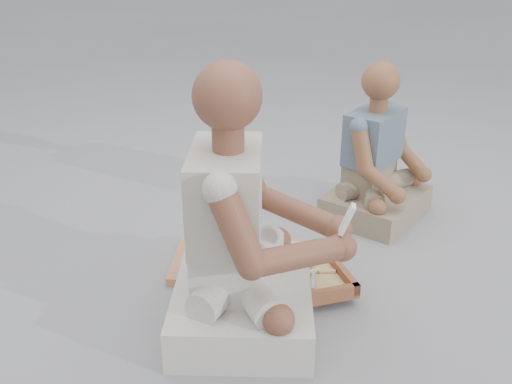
{
  "coord_description": "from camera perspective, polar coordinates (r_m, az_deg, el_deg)",
  "views": [
    {
      "loc": [
        -0.37,
        -2.11,
        1.37
      ],
      "look_at": [
        -0.11,
        0.21,
        0.3
      ],
      "focal_mm": 40.0,
      "sensor_mm": 36.0,
      "label": 1
    }
  ],
  "objects": [
    {
      "name": "companion",
      "position": [
        2.99,
        12.01,
        2.45
      ],
      "size": [
        0.65,
        0.66,
        0.81
      ],
      "rotation": [
        0.0,
        0.0,
        3.95
      ],
      "color": "gray",
      "rests_on": "ground"
    },
    {
      "name": "chisel_5",
      "position": [
        2.45,
        5.81,
        -7.4
      ],
      "size": [
        0.07,
        0.22,
        0.02
      ],
      "rotation": [
        0.0,
        0.0,
        1.34
      ],
      "color": "silver",
      "rests_on": "tool_tray"
    },
    {
      "name": "wood_chip_9",
      "position": [
        2.42,
        5.37,
        -9.98
      ],
      "size": [
        0.02,
        0.02,
        0.0
      ],
      "primitive_type": "cube",
      "rotation": [
        0.0,
        0.0,
        0.16
      ],
      "color": "#D3BE7C",
      "rests_on": "ground"
    },
    {
      "name": "chisel_8",
      "position": [
        2.43,
        2.55,
        -7.84
      ],
      "size": [
        0.19,
        0.14,
        0.02
      ],
      "rotation": [
        0.0,
        0.0,
        0.59
      ],
      "color": "silver",
      "rests_on": "tool_tray"
    },
    {
      "name": "craftsman",
      "position": [
        2.08,
        -1.5,
        -5.02
      ],
      "size": [
        0.71,
        0.71,
        1.0
      ],
      "rotation": [
        0.0,
        0.0,
        -1.72
      ],
      "color": "beige",
      "rests_on": "ground"
    },
    {
      "name": "chisel_7",
      "position": [
        2.4,
        2.32,
        -8.25
      ],
      "size": [
        0.13,
        0.2,
        0.02
      ],
      "rotation": [
        0.0,
        0.0,
        1.01
      ],
      "color": "silver",
      "rests_on": "tool_tray"
    },
    {
      "name": "chisel_9",
      "position": [
        2.41,
        5.22,
        -8.08
      ],
      "size": [
        0.2,
        0.12,
        0.02
      ],
      "rotation": [
        0.0,
        0.0,
        0.48
      ],
      "color": "silver",
      "rests_on": "tool_tray"
    },
    {
      "name": "wood_chip_0",
      "position": [
        2.43,
        3.68,
        -9.71
      ],
      "size": [
        0.02,
        0.02,
        0.0
      ],
      "primitive_type": "cube",
      "rotation": [
        0.0,
        0.0,
        1.98
      ],
      "color": "#D3BE7C",
      "rests_on": "ground"
    },
    {
      "name": "chisel_11",
      "position": [
        2.48,
        2.14,
        -7.13
      ],
      "size": [
        0.1,
        0.21,
        0.02
      ],
      "rotation": [
        0.0,
        0.0,
        1.17
      ],
      "color": "silver",
      "rests_on": "tool_tray"
    },
    {
      "name": "chisel_0",
      "position": [
        2.36,
        3.88,
        -9.07
      ],
      "size": [
        0.11,
        0.21,
        0.02
      ],
      "rotation": [
        0.0,
        0.0,
        -1.14
      ],
      "color": "silver",
      "rests_on": "tool_tray"
    },
    {
      "name": "wood_chip_7",
      "position": [
        2.57,
        2.01,
        -7.54
      ],
      "size": [
        0.02,
        0.02,
        0.0
      ],
      "primitive_type": "cube",
      "rotation": [
        0.0,
        0.0,
        2.56
      ],
      "color": "#D3BE7C",
      "rests_on": "ground"
    },
    {
      "name": "chisel_1",
      "position": [
        2.4,
        3.74,
        -8.33
      ],
      "size": [
        0.18,
        0.16,
        0.02
      ],
      "rotation": [
        0.0,
        0.0,
        0.73
      ],
      "color": "silver",
      "rests_on": "tool_tray"
    },
    {
      "name": "tool_tray",
      "position": [
        2.4,
        3.33,
        -8.61
      ],
      "size": [
        0.53,
        0.45,
        0.06
      ],
      "rotation": [
        0.0,
        0.0,
        0.18
      ],
      "color": "brown",
      "rests_on": "carved_panel"
    },
    {
      "name": "wood_chip_3",
      "position": [
        2.44,
        9.45,
        -9.84
      ],
      "size": [
        0.02,
        0.02,
        0.0
      ],
      "primitive_type": "cube",
      "rotation": [
        0.0,
        0.0,
        1.15
      ],
      "color": "#D3BE7C",
      "rests_on": "ground"
    },
    {
      "name": "carved_panel",
      "position": [
        2.58,
        -1.91,
        -6.97
      ],
      "size": [
        0.63,
        0.47,
        0.04
      ],
      "primitive_type": "cube",
      "rotation": [
        0.0,
        0.0,
        -0.17
      ],
      "color": "#A2683E",
      "rests_on": "ground"
    },
    {
      "name": "wood_chip_4",
      "position": [
        2.46,
        -3.07,
        -9.21
      ],
      "size": [
        0.02,
        0.02,
        0.0
      ],
      "primitive_type": "cube",
      "rotation": [
        0.0,
        0.0,
        1.28
      ],
      "color": "#D3BE7C",
      "rests_on": "ground"
    },
    {
      "name": "wood_chip_2",
      "position": [
        2.32,
        -0.71,
        -11.51
      ],
      "size": [
        0.02,
        0.02,
        0.0
      ],
      "primitive_type": "cube",
      "rotation": [
        0.0,
        0.0,
        2.2
      ],
      "color": "#D3BE7C",
      "rests_on": "ground"
    },
    {
      "name": "chisel_6",
      "position": [
        2.43,
        2.61,
        -7.84
      ],
      "size": [
        0.21,
        0.09,
        0.02
      ],
      "rotation": [
        0.0,
        0.0,
        0.36
      ],
      "color": "silver",
      "rests_on": "tool_tray"
    },
    {
      "name": "chisel_4",
      "position": [
        2.44,
        6.61,
        -7.94
      ],
      "size": [
        0.22,
        0.04,
        0.02
      ],
      "rotation": [
        0.0,
        0.0,
        -0.08
      ],
      "color": "silver",
      "rests_on": "tool_tray"
    },
    {
      "name": "wood_chip_5",
      "position": [
        2.37,
        -3.54,
        -10.69
      ],
      "size": [
        0.02,
        0.02,
        0.0
      ],
      "primitive_type": "cube",
      "rotation": [
        0.0,
        0.0,
        0.8
      ],
      "color": "#D3BE7C",
      "rests_on": "ground"
    },
    {
      "name": "wood_chip_8",
      "position": [
        2.54,
        0.5,
        -7.99
      ],
      "size": [
        0.02,
        0.02,
        0.0
      ],
      "primitive_type": "cube",
      "rotation": [
        0.0,
        0.0,
        2.74
      ],
      "color": "#D3BE7C",
      "rests_on": "ground"
    },
    {
      "name": "chisel_2",
      "position": [
        2.47,
        4.18,
        -7.12
      ],
      "size": [
        0.16,
        0.18,
        0.02
      ],
      "rotation": [
        0.0,
        0.0,
        0.87
      ],
      "color": "silver",
      "rests_on": "tool_tray"
    },
    {
      "name": "wood_chip_6",
      "position": [
        2.72,
        -3.44,
        -5.68
      ],
      "size": [
        0.02,
        0.02,
        0.0
      ],
      "primitive_type": "cube",
      "rotation": [
        0.0,
        0.0,
        0.05
      ],
      "color": "#D3BE7C",
      "rests_on": "ground"
    },
    {
      "name": "wood_chip_11",
      "position": [
        2.49,
        7.26,
        -8.98
      ],
      "size": [
        0.02,
        0.02,
        0.0
      ],
      "primitive_type": "cube",
      "rotation": [
        0.0,
        0.0,
        0.92
      ],
      "color": "#D3BE7C",
      "rests_on": "ground"
    },
    {
      "name": "wood_chip_1",
      "position": [
        2.19,
        -0.56,
        -14.02
      ],
      "size": [
        0.02,
        0.02,
        0.0
      ],
      "primitive_type": "cube",
      "rotation": [
        0.0,
        0.0,
        2.76
      ],
      "color": "#D3BE7C",
      "rests_on": "ground"
    },
    {
      "name": "chisel_3",
      "position": [
        2.44,
        2.54,
        -7.58
      ],
      "size": [
        0.18,
        0.16,
        0.02
      ],
      "rotation": [
        0.0,
        0.0,
        0.72
      ],
      "color": "silver",
      "rests_on": "tool_tray"
    },
    {
      "name": "ground",
      "position": [
        2.55,
        3.04,
        -8.01
      ],
      "size": [
        60.0,
        60.0,
        0.0
      ],
      "primitive_type": "plane",
      "color": "gray",
      "rests_on": "ground"
    },
    {
      "name": "chisel_10",
      "position": [
        2.34,
        4.01,
        -9.44
      ],
      "size": [
        0.22,
        0.08,
        0.02
      ],
      "rotation": [
        0.0,
        0.0,
        -0.3
      ],
      "color": "silver",
      "rests_on": "tool_tray"
    },
    {
      "name": "wood_chip_10",
      "position": [
        2.73,
        -2.09,
        -5.49
      ],
      "size": [
        0.02,
        0.02,
        0.0
      ],
      "primitive_type": "cube",
      "rotation": [
        0.0,
        0.0,
        1.36
      ],
      "color": "#D3BE7C",
      "rests_on": "ground"
    },
    {
      "name": "mobile_phone",
      "position": [
        1.98,
        9.1,
        -2.7
      ],
      "size": [
        0.06,
        0.06,
        0.11
      ],
      "rotation": [
        -0.35,
        0.0,
        -1.81
      ],
      "color": "white",
      "rests_on": "craftsman"
    }
  ]
}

